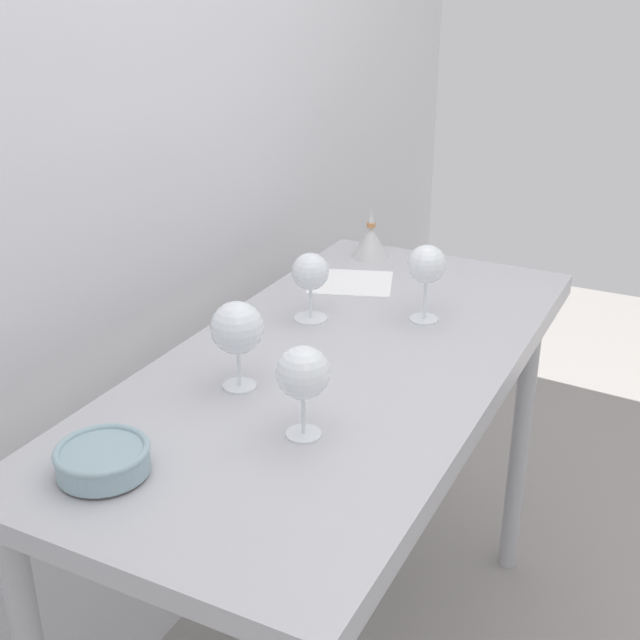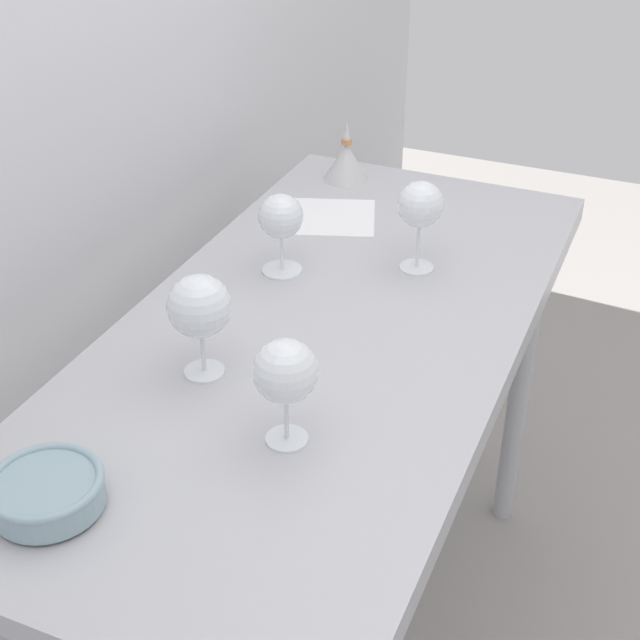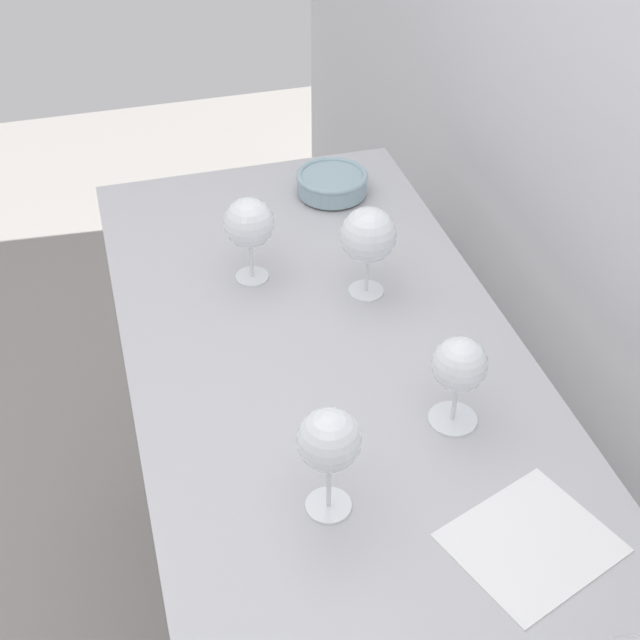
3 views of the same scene
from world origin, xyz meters
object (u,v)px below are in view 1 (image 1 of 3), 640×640
object	(u,v)px
wine_glass_far_right	(310,274)
tasting_bowl	(103,459)
wine_glass_near_left	(303,375)
wine_glass_near_right	(427,266)
decanter_funnel	(371,241)
wine_glass_far_left	(237,330)
tasting_sheet_upper	(351,282)

from	to	relation	value
wine_glass_far_right	tasting_bowl	distance (m)	0.69
wine_glass_near_left	wine_glass_near_right	xyz separation A→B (m)	(0.55, -0.01, 0.01)
wine_glass_near_right	decanter_funnel	distance (m)	0.44
tasting_bowl	decanter_funnel	distance (m)	1.13
wine_glass_far_left	wine_glass_near_right	size ratio (longest dim) A/B	0.98
wine_glass_near_left	tasting_sheet_upper	bearing A→B (deg)	18.46
decanter_funnel	wine_glass_far_left	bearing A→B (deg)	-174.52
wine_glass_near_right	tasting_bowl	size ratio (longest dim) A/B	1.16
wine_glass_far_right	tasting_sheet_upper	bearing A→B (deg)	3.03
wine_glass_near_right	wine_glass_far_right	size ratio (longest dim) A/B	1.13
wine_glass_near_right	decanter_funnel	world-z (taller)	wine_glass_near_right
tasting_sheet_upper	wine_glass_far_left	bearing A→B (deg)	164.24
tasting_sheet_upper	wine_glass_near_left	bearing A→B (deg)	178.84
wine_glass_near_left	wine_glass_far_right	bearing A→B (deg)	25.98
wine_glass_near_right	decanter_funnel	bearing A→B (deg)	39.60
wine_glass_far_left	wine_glass_near_left	xyz separation A→B (m)	(-0.10, -0.19, -0.00)
wine_glass_near_left	tasting_bowl	distance (m)	0.34
wine_glass_near_right	tasting_sheet_upper	bearing A→B (deg)	61.21
wine_glass_near_left	wine_glass_near_right	bearing A→B (deg)	-1.32
wine_glass_near_right	tasting_bowl	world-z (taller)	wine_glass_near_right
tasting_sheet_upper	wine_glass_far_right	bearing A→B (deg)	163.40
wine_glass_far_left	wine_glass_far_right	size ratio (longest dim) A/B	1.11
wine_glass_far_left	wine_glass_near_left	world-z (taller)	wine_glass_far_left
wine_glass_near_left	tasting_sheet_upper	xyz separation A→B (m)	(0.68, 0.23, -0.11)
wine_glass_far_left	tasting_sheet_upper	size ratio (longest dim) A/B	0.85
wine_glass_near_right	tasting_bowl	xyz separation A→B (m)	(-0.80, 0.24, -0.10)
tasting_sheet_upper	tasting_bowl	world-z (taller)	tasting_bowl
wine_glass_near_left	tasting_bowl	bearing A→B (deg)	137.43
wine_glass_near_right	decanter_funnel	size ratio (longest dim) A/B	1.31
wine_glass_near_right	wine_glass_near_left	bearing A→B (deg)	178.68
wine_glass_near_right	wine_glass_far_left	bearing A→B (deg)	156.02
decanter_funnel	wine_glass_near_right	bearing A→B (deg)	-140.40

